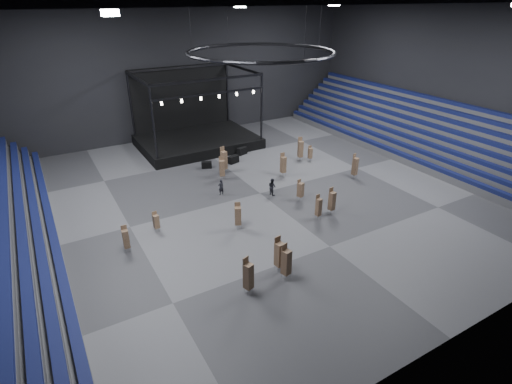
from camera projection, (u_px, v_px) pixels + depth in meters
floor at (260, 193)px, 38.57m from camera, size 50.00×50.00×0.00m
wall_back at (177, 67)px, 50.87m from camera, size 50.00×0.20×18.00m
wall_front at (493, 195)px, 18.28m from camera, size 50.00×0.20×18.00m
wall_right at (448, 75)px, 45.77m from camera, size 0.20×42.00×18.00m
bleachers_right at (424, 138)px, 48.08m from camera, size 7.20×40.00×6.40m
stage at (195, 134)px, 50.52m from camera, size 14.00×10.00×9.20m
truss_ring at (261, 52)px, 32.80m from camera, size 12.30×12.30×5.15m
floodlights at (290, 5)px, 28.10m from camera, size 28.60×16.60×0.25m
flight_case_left at (207, 165)px, 44.08m from camera, size 1.24×0.95×0.74m
flight_case_mid at (233, 159)px, 45.39m from camera, size 1.37×0.95×0.83m
flight_case_right at (242, 151)px, 47.84m from camera, size 1.39×0.99×0.84m
chair_stack_0 at (248, 275)px, 25.09m from camera, size 0.66×0.66×2.69m
chair_stack_1 at (355, 166)px, 41.20m from camera, size 0.59×0.59×2.68m
chair_stack_2 at (224, 160)px, 42.41m from camera, size 0.65×0.65×2.91m
chair_stack_3 at (300, 189)px, 36.77m from camera, size 0.63×0.63×2.10m
chair_stack_4 at (222, 168)px, 40.93m from camera, size 0.67×0.67×2.50m
chair_stack_5 at (238, 215)px, 32.24m from camera, size 0.66×0.66×2.34m
chair_stack_6 at (286, 262)px, 26.38m from camera, size 0.64×0.64×2.71m
chair_stack_7 at (156, 221)px, 31.96m from camera, size 0.47×0.47×1.77m
chair_stack_8 at (300, 149)px, 45.63m from camera, size 0.64×0.64×2.78m
chair_stack_9 at (310, 153)px, 45.67m from camera, size 0.48×0.48×1.83m
chair_stack_10 at (283, 164)px, 41.70m from camera, size 0.53×0.53×2.56m
chair_stack_11 at (126, 238)px, 29.36m from camera, size 0.48×0.48×2.18m
chair_stack_12 at (319, 207)px, 33.69m from camera, size 0.46×0.46×2.28m
chair_stack_13 at (279, 254)px, 27.18m from camera, size 0.62×0.62×2.69m
chair_stack_14 at (332, 200)px, 34.48m from camera, size 0.53×0.53×2.47m
man_center at (221, 187)px, 38.02m from camera, size 0.61×0.44×1.55m
crew_member at (272, 187)px, 37.98m from camera, size 0.71×0.87×1.67m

